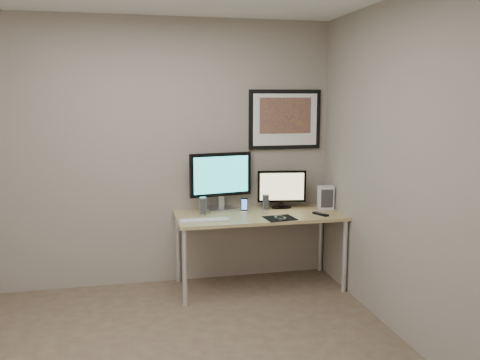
# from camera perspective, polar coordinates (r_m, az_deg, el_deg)

# --- Properties ---
(room) EXTENTS (3.60, 3.60, 3.60)m
(room) POSITION_cam_1_polar(r_m,az_deg,el_deg) (3.74, -9.23, 6.13)
(room) COLOR white
(room) RESTS_ON ground
(desk) EXTENTS (1.60, 0.70, 0.73)m
(desk) POSITION_cam_1_polar(r_m,az_deg,el_deg) (4.92, 2.17, -4.58)
(desk) COLOR olive
(desk) RESTS_ON floor
(framed_art) EXTENTS (0.75, 0.04, 0.60)m
(framed_art) POSITION_cam_1_polar(r_m,az_deg,el_deg) (5.20, 5.06, 6.79)
(framed_art) COLOR black
(framed_art) RESTS_ON room
(monitor_large) EXTENTS (0.63, 0.25, 0.58)m
(monitor_large) POSITION_cam_1_polar(r_m,az_deg,el_deg) (5.00, -2.19, 0.14)
(monitor_large) COLOR #AEAEB3
(monitor_large) RESTS_ON desk
(monitor_tv) EXTENTS (0.49, 0.14, 0.39)m
(monitor_tv) POSITION_cam_1_polar(r_m,az_deg,el_deg) (5.14, 4.71, -0.92)
(monitor_tv) COLOR black
(monitor_tv) RESTS_ON desk
(speaker_left) EXTENTS (0.08, 0.08, 0.17)m
(speaker_left) POSITION_cam_1_polar(r_m,az_deg,el_deg) (4.86, -4.19, -2.94)
(speaker_left) COLOR #AEAEB3
(speaker_left) RESTS_ON desk
(speaker_right) EXTENTS (0.07, 0.07, 0.16)m
(speaker_right) POSITION_cam_1_polar(r_m,az_deg,el_deg) (5.06, 2.91, -2.51)
(speaker_right) COLOR #AEAEB3
(speaker_right) RESTS_ON desk
(phone_dock) EXTENTS (0.09, 0.09, 0.15)m
(phone_dock) POSITION_cam_1_polar(r_m,az_deg,el_deg) (4.95, 0.50, -2.84)
(phone_dock) COLOR black
(phone_dock) RESTS_ON desk
(keyboard) EXTENTS (0.46, 0.13, 0.02)m
(keyboard) POSITION_cam_1_polar(r_m,az_deg,el_deg) (4.64, -4.03, -4.52)
(keyboard) COLOR silver
(keyboard) RESTS_ON desk
(mousepad) EXTENTS (0.30, 0.27, 0.00)m
(mousepad) POSITION_cam_1_polar(r_m,az_deg,el_deg) (4.74, 4.49, -4.30)
(mousepad) COLOR black
(mousepad) RESTS_ON desk
(mouse) EXTENTS (0.08, 0.11, 0.04)m
(mouse) POSITION_cam_1_polar(r_m,az_deg,el_deg) (4.70, 4.53, -4.17)
(mouse) COLOR black
(mouse) RESTS_ON mousepad
(remote) EXTENTS (0.12, 0.18, 0.02)m
(remote) POSITION_cam_1_polar(r_m,az_deg,el_deg) (4.92, 9.03, -3.77)
(remote) COLOR black
(remote) RESTS_ON desk
(fan_unit) EXTENTS (0.16, 0.13, 0.23)m
(fan_unit) POSITION_cam_1_polar(r_m,az_deg,el_deg) (5.19, 9.60, -1.94)
(fan_unit) COLOR silver
(fan_unit) RESTS_ON desk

